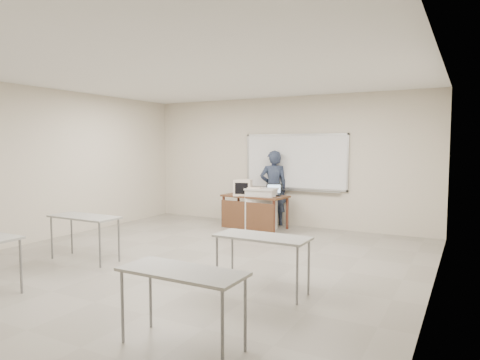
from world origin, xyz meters
The scene contains 10 objects.
floor centered at (0.00, 0.00, -0.01)m, with size 7.00×8.00×0.01m, color gray.
whiteboard centered at (0.30, 3.97, 1.48)m, with size 2.48×0.10×1.31m.
student_desks centered at (0.00, -1.35, 0.67)m, with size 4.40×2.20×0.73m.
instructor_desk centered at (-0.40, 3.19, 0.55)m, with size 1.45×0.72×0.75m.
podium centered at (-0.19, 3.20, 0.46)m, with size 0.66×0.48×0.92m.
crt_monitor centered at (-0.65, 3.18, 0.92)m, with size 0.38×0.43×0.36m.
laptop centered at (0.00, 3.46, 0.81)m, with size 0.35×0.32×0.26m.
mouse centered at (0.15, 3.10, 0.77)m, with size 0.10×0.06×0.04m, color #AAAEB2.
keyboard centered at (-0.34, 3.08, 0.94)m, with size 0.42×0.14×0.02m, color beige.
presenter centered at (-0.18, 3.82, 0.88)m, with size 0.64×0.42×1.76m, color black.
Camera 1 is at (3.90, -5.31, 1.86)m, focal length 32.00 mm.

